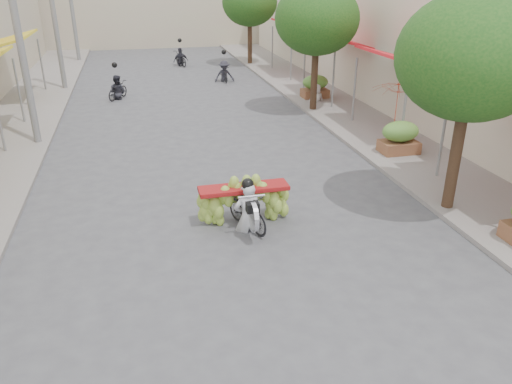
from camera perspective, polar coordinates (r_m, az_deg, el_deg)
name	(u,v)px	position (r m, az deg, el deg)	size (l,w,h in m)	color
ground	(288,354)	(8.30, 3.69, -17.95)	(120.00, 120.00, 0.00)	#4E4E52
sidewalk_left	(7,123)	(22.16, -26.58, 7.09)	(4.00, 60.00, 0.12)	gray
sidewalk_right	(339,103)	(23.36, 9.42, 10.05)	(4.00, 60.00, 0.12)	gray
shophouse_row_right	(459,35)	(24.40, 22.20, 16.30)	(9.77, 40.00, 6.00)	beige
utility_pole_mid	(16,23)	(18.26, -25.71, 16.98)	(0.60, 0.24, 8.00)	slate
utility_pole_far	(52,6)	(27.13, -22.24, 19.10)	(0.60, 0.24, 8.00)	slate
street_tree_near	(472,57)	(12.43, 23.50, 13.95)	(3.40, 3.40, 5.25)	#3A2719
street_tree_mid	(317,19)	(21.26, 6.99, 19.04)	(3.40, 3.40, 5.25)	#3A2719
street_tree_far	(250,2)	(32.75, -0.73, 20.86)	(3.40, 3.40, 5.25)	#3A2719
produce_crate_mid	(400,135)	(16.79, 16.15, 6.29)	(1.20, 0.88, 1.16)	brown
produce_crate_far	(315,85)	(23.83, 6.78, 12.09)	(1.20, 0.88, 1.16)	brown
banana_motorbike	(246,198)	(11.55, -1.17, -0.67)	(2.20, 1.80, 2.18)	black
market_umbrella	(399,82)	(16.57, 16.08, 12.04)	(2.20, 2.20, 1.55)	#AB2F16
pedestrian	(317,84)	(23.12, 6.96, 12.15)	(0.77, 0.49, 1.52)	silver
bg_motorbike_a	(116,83)	(24.70, -15.66, 11.94)	(1.21, 1.56, 1.95)	black
bg_motorbike_b	(224,65)	(27.83, -3.66, 14.26)	(1.06, 1.49, 1.95)	black
bg_motorbike_c	(180,53)	(33.02, -8.63, 15.42)	(1.07, 1.69, 1.95)	black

